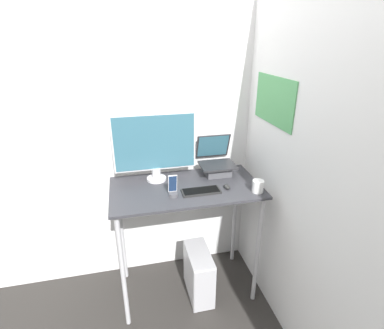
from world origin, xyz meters
The scene contains 11 objects.
ground_plane centered at (0.00, 0.00, 0.00)m, with size 12.00×12.00×0.00m, color #2D2B28.
wall_back centered at (0.00, 0.69, 1.30)m, with size 6.00×0.05×2.60m.
wall_side_right centered at (0.66, 0.00, 1.30)m, with size 0.06×6.00×2.60m.
desk centered at (0.00, 0.30, 0.87)m, with size 1.14×0.61×1.01m.
laptop centered at (0.30, 0.48, 1.09)m, with size 0.29×0.30×0.31m.
monitor centered at (-0.20, 0.47, 1.29)m, with size 0.64×0.15×0.54m.
keyboard centered at (0.09, 0.19, 1.02)m, with size 0.29×0.12×0.02m.
mouse centered at (0.30, 0.20, 1.03)m, with size 0.04×0.07×0.03m.
cell_phone centered at (-0.12, 0.18, 1.07)m, with size 0.06×0.06×0.17m.
computer_tower centered at (0.09, 0.21, 0.22)m, with size 0.18×0.41×0.43m.
mug centered at (0.50, 0.10, 1.06)m, with size 0.08×0.08×0.09m.
Camera 1 is at (-0.42, -1.69, 2.07)m, focal length 28.00 mm.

